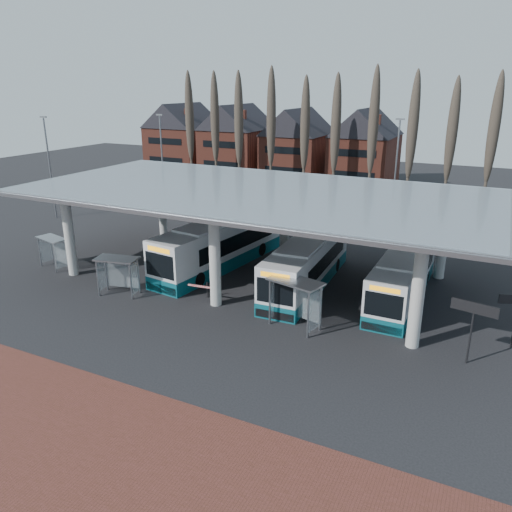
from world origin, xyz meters
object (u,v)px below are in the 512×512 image
at_px(bus_1, 221,244).
at_px(bus_2, 307,263).
at_px(shelter_0, 54,246).
at_px(bus_3, 403,276).
at_px(shelter_1, 118,267).
at_px(shelter_2, 297,293).

height_order(bus_1, bus_2, bus_1).
bearing_deg(bus_2, shelter_0, -167.24).
xyz_separation_m(bus_2, bus_3, (6.26, 0.74, -0.10)).
height_order(bus_2, bus_3, bus_2).
bearing_deg(bus_2, bus_1, 171.41).
height_order(bus_2, shelter_1, bus_2).
distance_m(bus_1, bus_2, 7.29).
bearing_deg(shelter_1, bus_1, 53.80).
xyz_separation_m(shelter_0, shelter_1, (7.77, -1.84, 0.14)).
bearing_deg(shelter_0, bus_1, 41.57).
xyz_separation_m(shelter_0, shelter_2, (19.93, -1.10, 0.37)).
distance_m(bus_2, shelter_1, 12.57).
relative_size(bus_3, shelter_0, 4.09).
relative_size(shelter_0, shelter_2, 0.82).
xyz_separation_m(bus_3, shelter_2, (-4.63, -6.83, 0.60)).
distance_m(bus_1, bus_3, 13.51).
bearing_deg(bus_2, shelter_1, -149.51).
distance_m(bus_2, shelter_2, 6.33).
xyz_separation_m(bus_1, shelter_0, (-11.05, -5.77, -0.00)).
xyz_separation_m(bus_1, bus_3, (13.51, -0.03, -0.23)).
bearing_deg(bus_3, shelter_2, -123.87).
bearing_deg(bus_2, shelter_2, -77.57).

